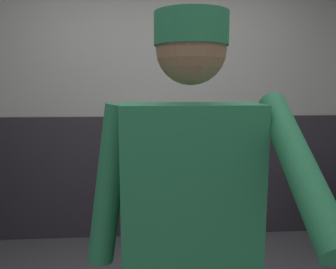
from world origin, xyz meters
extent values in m
cube|color=#B2B2AD|center=(0.00, 1.72, 1.44)|extent=(4.76, 0.12, 2.88)
cube|color=#2D2833|center=(0.00, 1.65, 0.60)|extent=(4.16, 0.03, 1.20)
cube|color=white|center=(-0.01, 1.63, 0.83)|extent=(0.40, 0.05, 0.65)
cube|color=white|center=(-0.01, 1.46, 0.78)|extent=(0.34, 0.30, 0.45)
cylinder|color=#B7BABF|center=(-0.01, 1.62, 1.12)|extent=(0.04, 0.04, 0.24)
cylinder|color=#B7BABF|center=(-0.01, 1.59, 0.28)|extent=(0.05, 0.05, 0.55)
cube|color=#26724C|center=(0.07, -0.44, 1.14)|extent=(0.46, 0.24, 0.61)
cylinder|color=#26724C|center=(-0.20, -0.44, 1.17)|extent=(0.17, 0.09, 0.56)
cylinder|color=#26724C|center=(0.35, -0.67, 1.29)|extent=(0.09, 0.50, 0.39)
sphere|color=#8C664C|center=(0.07, -0.44, 1.62)|extent=(0.23, 0.23, 0.23)
cylinder|color=#26724C|center=(0.07, -0.44, 1.69)|extent=(0.24, 0.24, 0.10)
camera|label=1|loc=(-0.08, -1.56, 1.51)|focal=36.05mm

